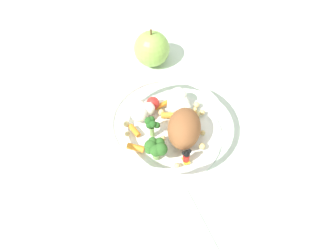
# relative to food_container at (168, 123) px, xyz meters

# --- Properties ---
(ground_plane) EXTENTS (2.40, 2.40, 0.00)m
(ground_plane) POSITION_rel_food_container_xyz_m (-0.02, -0.01, -0.03)
(ground_plane) COLOR silver
(food_container) EXTENTS (0.20, 0.20, 0.06)m
(food_container) POSITION_rel_food_container_xyz_m (0.00, 0.00, 0.00)
(food_container) COLOR white
(food_container) RESTS_ON ground_plane
(loose_apple) EXTENTS (0.07, 0.07, 0.09)m
(loose_apple) POSITION_rel_food_container_xyz_m (-0.01, 0.18, 0.01)
(loose_apple) COLOR #8CB74C
(loose_apple) RESTS_ON ground_plane
(folded_napkin) EXTENTS (0.18, 0.18, 0.01)m
(folded_napkin) POSITION_rel_food_container_xyz_m (-0.04, -0.21, -0.03)
(folded_napkin) COLOR white
(folded_napkin) RESTS_ON ground_plane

